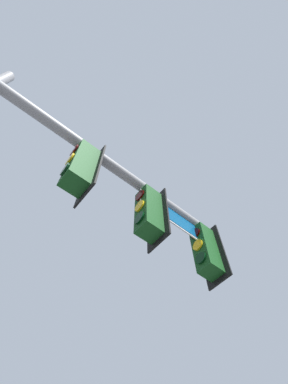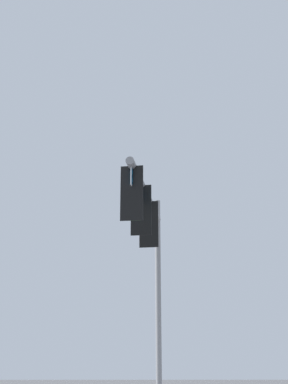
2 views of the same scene
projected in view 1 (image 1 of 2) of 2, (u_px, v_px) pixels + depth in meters
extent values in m
cylinder|color=gray|center=(122.00, 173.00, 5.36)|extent=(4.83, 1.10, 0.19)
cube|color=black|center=(91.00, 174.00, 4.61)|extent=(0.13, 0.52, 1.30)
cube|color=#144719|center=(81.00, 167.00, 4.55)|extent=(0.41, 0.38, 1.10)
cylinder|color=#144719|center=(87.00, 151.00, 5.07)|extent=(0.04, 0.04, 0.12)
cylinder|color=#340503|center=(74.00, 150.00, 4.77)|extent=(0.07, 0.22, 0.22)
cylinder|color=yellow|center=(70.00, 159.00, 4.49)|extent=(0.07, 0.22, 0.22)
cylinder|color=black|center=(65.00, 169.00, 4.20)|extent=(0.07, 0.22, 0.22)
cube|color=black|center=(157.00, 218.00, 5.06)|extent=(0.13, 0.52, 1.30)
cube|color=#144719|center=(149.00, 212.00, 4.99)|extent=(0.41, 0.38, 1.10)
cylinder|color=#144719|center=(148.00, 193.00, 5.51)|extent=(0.04, 0.04, 0.12)
cylinder|color=#340503|center=(140.00, 195.00, 5.21)|extent=(0.07, 0.22, 0.22)
cylinder|color=yellow|center=(139.00, 206.00, 4.93)|extent=(0.07, 0.22, 0.22)
cylinder|color=black|center=(139.00, 218.00, 4.65)|extent=(0.07, 0.22, 0.22)
cube|color=black|center=(213.00, 255.00, 5.50)|extent=(0.13, 0.52, 1.30)
cube|color=#144719|center=(205.00, 250.00, 5.43)|extent=(0.41, 0.38, 1.10)
cylinder|color=#144719|center=(200.00, 229.00, 5.95)|extent=(0.04, 0.04, 0.12)
cylinder|color=#340503|center=(195.00, 233.00, 5.65)|extent=(0.07, 0.22, 0.22)
cylinder|color=yellow|center=(198.00, 245.00, 5.37)|extent=(0.07, 0.22, 0.22)
cylinder|color=black|center=(201.00, 258.00, 5.09)|extent=(0.07, 0.22, 0.22)
cube|color=#0A4C7F|center=(179.00, 221.00, 5.56)|extent=(1.76, 0.37, 0.39)
cube|color=white|center=(179.00, 221.00, 5.56)|extent=(1.82, 0.37, 0.45)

